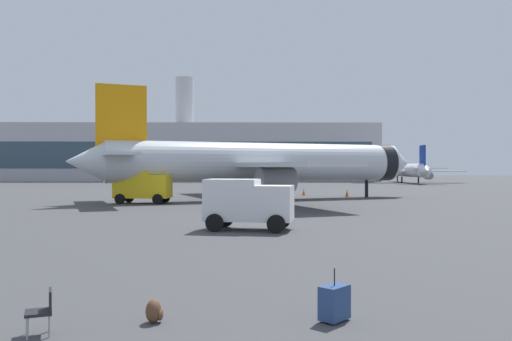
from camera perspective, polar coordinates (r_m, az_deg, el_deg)
airplane_at_gate at (r=50.53m, az=0.49°, el=0.87°), size 34.51×31.61×10.50m
airplane_taxiing at (r=110.80m, az=16.46°, el=0.01°), size 22.51×25.01×7.36m
service_truck at (r=46.87m, az=-12.46°, el=-1.60°), size 5.02×2.99×2.90m
cargo_van at (r=26.36m, az=-0.90°, el=-3.45°), size 4.71×3.06×2.60m
safety_cone_near at (r=56.99m, az=10.00°, el=-2.46°), size 0.44×0.44×0.83m
safety_cone_mid at (r=59.27m, az=5.28°, el=-2.35°), size 0.44×0.44×0.82m
rolling_suitcase at (r=11.18m, az=8.64°, el=-14.19°), size 0.73×0.74×1.10m
traveller_backpack at (r=11.20m, az=-11.16°, el=-15.01°), size 0.36×0.40×0.48m
gate_chair at (r=10.95m, az=-22.46°, el=-13.95°), size 0.62×0.62×0.86m
terminal_building at (r=128.08m, az=-7.41°, el=1.93°), size 89.27×23.64×25.26m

